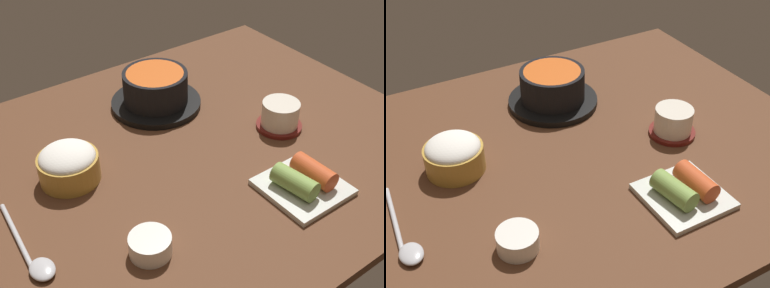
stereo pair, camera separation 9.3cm
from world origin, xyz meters
The scene contains 7 objects.
dining_table centered at (0.00, 0.00, 1.00)cm, with size 100.00×76.00×2.00cm, color #56331E.
stone_pot centered at (6.47, 17.13, 5.71)cm, with size 19.20×19.20×7.94cm.
rice_bowl centered at (-19.03, 5.68, 5.37)cm, with size 10.69×10.69×6.69cm.
tea_cup_with_saucer centered at (22.00, -4.52, 4.83)cm, with size 9.24×9.24×5.75cm.
kimchi_plate centered at (12.02, -20.62, 3.76)cm, with size 13.24×13.24×4.64cm.
side_bowl_near centered at (-16.86, -17.16, 3.73)cm, with size 6.55×6.55×3.21cm.
spoon centered at (-31.63, -8.32, 2.61)cm, with size 3.60×19.08×1.35cm.
Camera 2 is at (-34.58, -67.51, 60.69)cm, focal length 47.56 mm.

